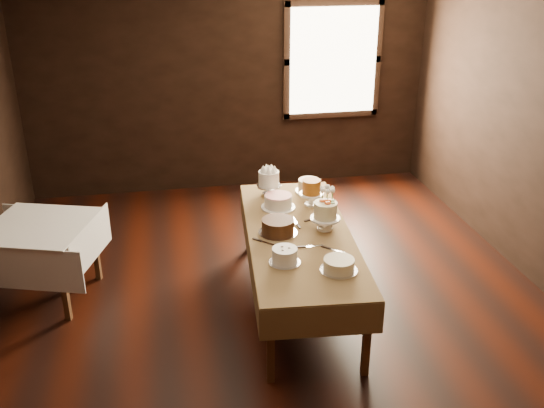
{
  "coord_description": "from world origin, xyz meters",
  "views": [
    {
      "loc": [
        -0.87,
        -4.38,
        3.03
      ],
      "look_at": [
        0.0,
        0.2,
        0.95
      ],
      "focal_mm": 39.86,
      "sensor_mm": 36.0,
      "label": 1
    }
  ],
  "objects_px": {
    "cake_server_b": "(339,252)",
    "cake_server_d": "(320,218)",
    "cake_server_c": "(295,221)",
    "cake_meringue": "(269,184)",
    "display_table": "(299,238)",
    "cake_flowers": "(325,217)",
    "cake_caramel": "(311,194)",
    "cake_server_e": "(269,244)",
    "cake_cream": "(339,265)",
    "cake_lattice": "(278,202)",
    "cake_chocolate": "(278,227)",
    "side_table": "(39,233)",
    "cake_server_a": "(315,246)",
    "cake_speckled": "(309,186)",
    "flower_vase": "(326,216)",
    "cake_swirl": "(285,256)"
  },
  "relations": [
    {
      "from": "cake_server_b",
      "to": "cake_server_d",
      "type": "height_order",
      "value": "same"
    },
    {
      "from": "side_table",
      "to": "cake_server_b",
      "type": "relative_size",
      "value": 4.5
    },
    {
      "from": "cake_speckled",
      "to": "cake_server_d",
      "type": "xyz_separation_m",
      "value": [
        -0.05,
        -0.62,
        -0.06
      ]
    },
    {
      "from": "display_table",
      "to": "cake_flowers",
      "type": "height_order",
      "value": "cake_flowers"
    },
    {
      "from": "flower_vase",
      "to": "cake_server_a",
      "type": "bearing_deg",
      "value": -117.49
    },
    {
      "from": "cake_caramel",
      "to": "cake_server_d",
      "type": "height_order",
      "value": "cake_caramel"
    },
    {
      "from": "cake_caramel",
      "to": "cake_server_a",
      "type": "bearing_deg",
      "value": -102.08
    },
    {
      "from": "cake_meringue",
      "to": "cake_cream",
      "type": "xyz_separation_m",
      "value": [
        0.25,
        -1.55,
        -0.07
      ]
    },
    {
      "from": "side_table",
      "to": "cake_swirl",
      "type": "xyz_separation_m",
      "value": [
        1.99,
        -1.02,
        0.12
      ]
    },
    {
      "from": "cake_chocolate",
      "to": "side_table",
      "type": "bearing_deg",
      "value": 166.21
    },
    {
      "from": "cake_server_b",
      "to": "cake_server_d",
      "type": "bearing_deg",
      "value": 133.17
    },
    {
      "from": "side_table",
      "to": "cake_chocolate",
      "type": "xyz_separation_m",
      "value": [
        2.04,
        -0.5,
        0.12
      ]
    },
    {
      "from": "cake_caramel",
      "to": "cake_server_e",
      "type": "relative_size",
      "value": 1.1
    },
    {
      "from": "cake_lattice",
      "to": "cake_flowers",
      "type": "bearing_deg",
      "value": -59.66
    },
    {
      "from": "cake_lattice",
      "to": "display_table",
      "type": "bearing_deg",
      "value": -82.05
    },
    {
      "from": "side_table",
      "to": "cake_flowers",
      "type": "height_order",
      "value": "cake_flowers"
    },
    {
      "from": "cake_lattice",
      "to": "cake_cream",
      "type": "distance_m",
      "value": 1.25
    },
    {
      "from": "cake_server_d",
      "to": "cake_meringue",
      "type": "bearing_deg",
      "value": 101.35
    },
    {
      "from": "cake_chocolate",
      "to": "cake_server_e",
      "type": "xyz_separation_m",
      "value": [
        -0.11,
        -0.18,
        -0.06
      ]
    },
    {
      "from": "cake_cream",
      "to": "side_table",
      "type": "bearing_deg",
      "value": 152.93
    },
    {
      "from": "cake_server_a",
      "to": "cake_server_e",
      "type": "bearing_deg",
      "value": 162.82
    },
    {
      "from": "cake_meringue",
      "to": "cake_server_d",
      "type": "bearing_deg",
      "value": -59.95
    },
    {
      "from": "cake_speckled",
      "to": "cake_server_c",
      "type": "height_order",
      "value": "cake_speckled"
    },
    {
      "from": "display_table",
      "to": "cake_flowers",
      "type": "relative_size",
      "value": 8.65
    },
    {
      "from": "cake_server_c",
      "to": "cake_server_e",
      "type": "relative_size",
      "value": 1.0
    },
    {
      "from": "cake_chocolate",
      "to": "cake_server_b",
      "type": "xyz_separation_m",
      "value": [
        0.42,
        -0.42,
        -0.06
      ]
    },
    {
      "from": "cake_caramel",
      "to": "display_table",
      "type": "bearing_deg",
      "value": -113.97
    },
    {
      "from": "cake_caramel",
      "to": "flower_vase",
      "type": "relative_size",
      "value": 1.8
    },
    {
      "from": "cake_speckled",
      "to": "display_table",
      "type": "bearing_deg",
      "value": -109.17
    },
    {
      "from": "cake_lattice",
      "to": "cake_server_b",
      "type": "distance_m",
      "value": 0.99
    },
    {
      "from": "cake_flowers",
      "to": "cake_server_e",
      "type": "relative_size",
      "value": 1.11
    },
    {
      "from": "display_table",
      "to": "cake_meringue",
      "type": "bearing_deg",
      "value": 96.95
    },
    {
      "from": "side_table",
      "to": "cake_server_c",
      "type": "height_order",
      "value": "side_table"
    },
    {
      "from": "cake_speckled",
      "to": "flower_vase",
      "type": "xyz_separation_m",
      "value": [
        -0.03,
        -0.74,
        0.01
      ]
    },
    {
      "from": "cake_swirl",
      "to": "flower_vase",
      "type": "relative_size",
      "value": 1.71
    },
    {
      "from": "cake_caramel",
      "to": "cake_swirl",
      "type": "distance_m",
      "value": 1.15
    },
    {
      "from": "cake_swirl",
      "to": "cake_server_b",
      "type": "height_order",
      "value": "cake_swirl"
    },
    {
      "from": "cake_speckled",
      "to": "cake_flowers",
      "type": "distance_m",
      "value": 0.85
    },
    {
      "from": "side_table",
      "to": "cake_flowers",
      "type": "distance_m",
      "value": 2.51
    },
    {
      "from": "cake_server_a",
      "to": "cake_swirl",
      "type": "bearing_deg",
      "value": -143.06
    },
    {
      "from": "cake_chocolate",
      "to": "cake_server_c",
      "type": "relative_size",
      "value": 1.6
    },
    {
      "from": "cake_server_b",
      "to": "display_table",
      "type": "bearing_deg",
      "value": 164.96
    },
    {
      "from": "cake_server_b",
      "to": "flower_vase",
      "type": "bearing_deg",
      "value": 130.14
    },
    {
      "from": "cake_cream",
      "to": "cake_server_c",
      "type": "relative_size",
      "value": 1.35
    },
    {
      "from": "cake_meringue",
      "to": "cake_server_d",
      "type": "relative_size",
      "value": 1.07
    },
    {
      "from": "cake_cream",
      "to": "cake_server_e",
      "type": "height_order",
      "value": "cake_cream"
    },
    {
      "from": "cake_cream",
      "to": "cake_server_b",
      "type": "xyz_separation_m",
      "value": [
        0.09,
        0.29,
        -0.04
      ]
    },
    {
      "from": "side_table",
      "to": "cake_server_a",
      "type": "xyz_separation_m",
      "value": [
        2.29,
        -0.79,
        0.06
      ]
    },
    {
      "from": "cake_server_c",
      "to": "cake_meringue",
      "type": "bearing_deg",
      "value": 6.6
    },
    {
      "from": "cake_flowers",
      "to": "cake_swirl",
      "type": "relative_size",
      "value": 1.06
    }
  ]
}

